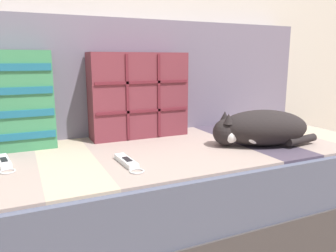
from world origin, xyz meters
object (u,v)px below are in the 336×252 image
game_remote_near (127,162)px  game_remote_far (4,162)px  couch (142,195)px  sleeping_cat (259,129)px  throw_pillow_quilted (139,95)px

game_remote_near → game_remote_far: size_ratio=0.98×
couch → game_remote_far: game_remote_far is taller
sleeping_cat → game_remote_near: (-0.58, -0.01, -0.06)m
game_remote_near → game_remote_far: same height
couch → game_remote_near: (-0.12, -0.18, 0.22)m
couch → game_remote_near: 0.30m
couch → game_remote_far: bearing=-179.6°
couch → throw_pillow_quilted: throw_pillow_quilted is taller
throw_pillow_quilted → sleeping_cat: bearing=-42.9°
couch → game_remote_far: size_ratio=10.34×
couch → game_remote_far: (-0.51, -0.00, 0.22)m
sleeping_cat → game_remote_far: sleeping_cat is taller
throw_pillow_quilted → couch: bearing=-107.8°
sleeping_cat → game_remote_near: bearing=-178.8°
couch → game_remote_near: game_remote_near is taller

